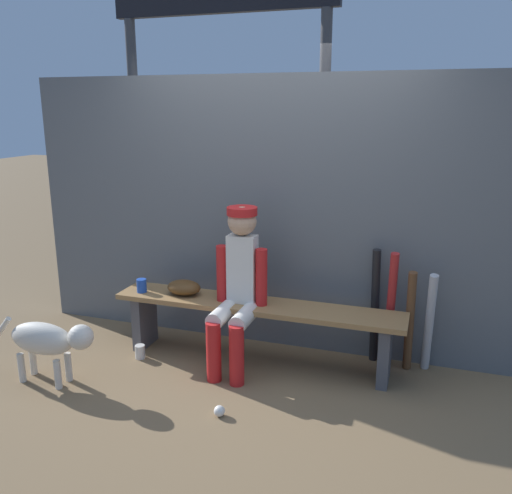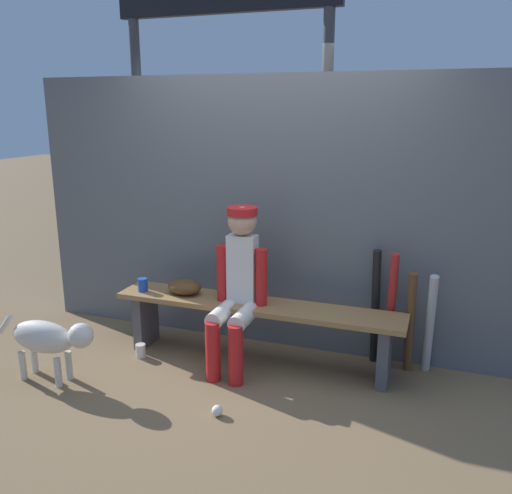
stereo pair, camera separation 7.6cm
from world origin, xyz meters
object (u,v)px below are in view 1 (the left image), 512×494
at_px(bat_aluminum_silver, 429,323).
at_px(cup_on_ground, 140,352).
at_px(dugout_bench, 256,317).
at_px(bat_aluminum_black, 375,306).
at_px(player_seated, 237,283).
at_px(bat_aluminum_red, 390,311).
at_px(dog, 48,340).
at_px(scoreboard, 227,4).
at_px(baseball, 219,411).
at_px(cup_on_bench, 142,286).
at_px(baseball_glove, 184,287).
at_px(bat_wood_dark, 410,322).

height_order(bat_aluminum_silver, cup_on_ground, bat_aluminum_silver).
bearing_deg(dugout_bench, bat_aluminum_black, 19.45).
relative_size(player_seated, bat_aluminum_red, 1.33).
bearing_deg(dog, scoreboard, 71.01).
bearing_deg(bat_aluminum_silver, player_seated, -165.88).
bearing_deg(bat_aluminum_silver, dugout_bench, -169.50).
distance_m(dugout_bench, bat_aluminum_red, 1.03).
bearing_deg(baseball, player_seated, 100.46).
bearing_deg(cup_on_bench, bat_aluminum_black, 11.13).
bearing_deg(scoreboard, baseball_glove, -87.89).
bearing_deg(baseball_glove, baseball, -52.00).
distance_m(baseball, cup_on_bench, 1.35).
bearing_deg(baseball, bat_wood_dark, 42.60).
xyz_separation_m(bat_aluminum_red, dog, (-2.32, -1.02, -0.14)).
height_order(player_seated, dog, player_seated).
bearing_deg(scoreboard, player_seated, -66.60).
relative_size(dugout_bench, cup_on_bench, 20.80).
xyz_separation_m(player_seated, dog, (-1.21, -0.67, -0.35)).
relative_size(player_seated, dog, 1.48).
height_order(baseball, dog, dog).
bearing_deg(bat_aluminum_silver, baseball_glove, -172.85).
bearing_deg(cup_on_ground, dog, -126.86).
distance_m(baseball_glove, bat_aluminum_red, 1.63).
relative_size(baseball, dog, 0.09).
height_order(dugout_bench, cup_on_bench, cup_on_bench).
xyz_separation_m(baseball_glove, bat_aluminum_black, (1.49, 0.31, -0.09)).
bearing_deg(bat_wood_dark, player_seated, -164.93).
bearing_deg(dog, bat_aluminum_silver, 21.43).
distance_m(dugout_bench, cup_on_bench, 0.99).
bearing_deg(baseball_glove, cup_on_bench, -171.33).
distance_m(dugout_bench, scoreboard, 2.81).
distance_m(bat_aluminum_silver, dog, 2.80).
distance_m(dugout_bench, dog, 1.54).
xyz_separation_m(player_seated, baseball, (0.13, -0.70, -0.65)).
height_order(bat_wood_dark, cup_on_ground, bat_wood_dark).
relative_size(player_seated, bat_aluminum_silver, 1.53).
xyz_separation_m(cup_on_ground, scoreboard, (0.25, 1.39, 2.81)).
bearing_deg(baseball_glove, player_seated, -12.59).
distance_m(baseball, dog, 1.38).
bearing_deg(player_seated, bat_aluminum_red, 17.43).
relative_size(baseball_glove, bat_wood_dark, 0.34).
xyz_separation_m(dugout_bench, bat_aluminum_black, (0.87, 0.31, 0.09)).
bearing_deg(scoreboard, bat_aluminum_black, -28.82).
relative_size(bat_aluminum_red, bat_wood_dark, 1.16).
xyz_separation_m(bat_aluminum_silver, scoreboard, (-1.94, 0.91, 2.46)).
distance_m(dugout_bench, baseball, 0.88).
xyz_separation_m(baseball_glove, bat_aluminum_red, (1.61, 0.24, -0.09)).
distance_m(player_seated, cup_on_bench, 0.87).
bearing_deg(player_seated, baseball_glove, 167.41).
relative_size(bat_aluminum_silver, cup_on_ground, 7.45).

